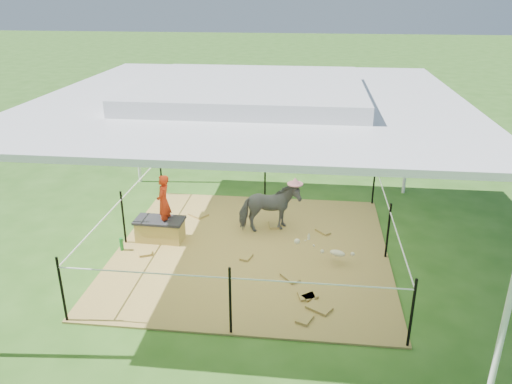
# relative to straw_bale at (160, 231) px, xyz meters

# --- Properties ---
(ground) EXTENTS (90.00, 90.00, 0.00)m
(ground) POSITION_rel_straw_bale_xyz_m (1.66, -0.16, -0.21)
(ground) COLOR #2D5919
(ground) RESTS_ON ground
(hay_patch) EXTENTS (4.60, 4.60, 0.03)m
(hay_patch) POSITION_rel_straw_bale_xyz_m (1.66, -0.16, -0.19)
(hay_patch) COLOR brown
(hay_patch) RESTS_ON ground
(canopy_tent) EXTENTS (6.30, 6.30, 2.90)m
(canopy_tent) POSITION_rel_straw_bale_xyz_m (1.66, -0.16, 2.48)
(canopy_tent) COLOR silver
(canopy_tent) RESTS_ON ground
(rope_fence) EXTENTS (4.54, 4.54, 1.00)m
(rope_fence) POSITION_rel_straw_bale_xyz_m (1.66, -0.16, 0.43)
(rope_fence) COLOR black
(rope_fence) RESTS_ON ground
(straw_bale) EXTENTS (0.82, 0.43, 0.36)m
(straw_bale) POSITION_rel_straw_bale_xyz_m (0.00, 0.00, 0.00)
(straw_bale) COLOR #B79442
(straw_bale) RESTS_ON hay_patch
(dark_cloth) EXTENTS (0.87, 0.48, 0.04)m
(dark_cloth) POSITION_rel_straw_bale_xyz_m (0.00, 0.00, 0.20)
(dark_cloth) COLOR black
(dark_cloth) RESTS_ON straw_bale
(woman) EXTENTS (0.24, 0.36, 0.97)m
(woman) POSITION_rel_straw_bale_xyz_m (0.10, 0.00, 0.66)
(woman) COLOR red
(woman) RESTS_ON straw_bale
(green_bottle) EXTENTS (0.06, 0.06, 0.22)m
(green_bottle) POSITION_rel_straw_bale_xyz_m (-0.55, -0.45, -0.07)
(green_bottle) COLOR #1B7A28
(green_bottle) RESTS_ON hay_patch
(pony) EXTENTS (1.19, 0.83, 0.91)m
(pony) POSITION_rel_straw_bale_xyz_m (1.89, 0.58, 0.28)
(pony) COLOR #46464A
(pony) RESTS_ON hay_patch
(pink_hat) EXTENTS (0.28, 0.28, 0.13)m
(pink_hat) POSITION_rel_straw_bale_xyz_m (1.89, 0.58, 0.80)
(pink_hat) COLOR pink
(pink_hat) RESTS_ON pony
(foal) EXTENTS (0.89, 0.67, 0.44)m
(foal) POSITION_rel_straw_bale_xyz_m (3.10, -0.49, 0.04)
(foal) COLOR beige
(foal) RESTS_ON hay_patch
(trash_barrel) EXTENTS (0.68, 0.68, 0.97)m
(trash_barrel) POSITION_rel_straw_bale_xyz_m (5.48, 5.90, 0.28)
(trash_barrel) COLOR blue
(trash_barrel) RESTS_ON ground
(picnic_table_near) EXTENTS (1.84, 1.36, 0.75)m
(picnic_table_near) POSITION_rel_straw_bale_xyz_m (3.38, 8.45, 0.17)
(picnic_table_near) COLOR brown
(picnic_table_near) RESTS_ON ground
(picnic_table_far) EXTENTS (2.42, 2.31, 0.82)m
(picnic_table_far) POSITION_rel_straw_bale_xyz_m (6.41, 8.94, 0.20)
(picnic_table_far) COLOR brown
(picnic_table_far) RESTS_ON ground
(distant_person) EXTENTS (0.60, 0.52, 1.05)m
(distant_person) POSITION_rel_straw_bale_xyz_m (3.46, 7.59, 0.32)
(distant_person) COLOR #3891D3
(distant_person) RESTS_ON ground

